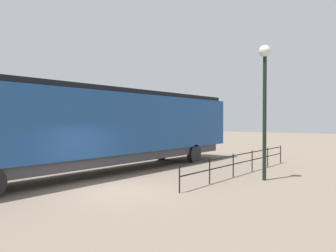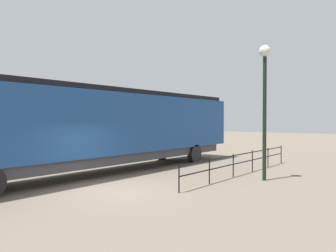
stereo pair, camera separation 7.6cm
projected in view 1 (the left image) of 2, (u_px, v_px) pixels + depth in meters
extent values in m
plane|color=#756656|center=(115.00, 191.00, 12.27)|extent=(120.00, 120.00, 0.00)
cube|color=navy|center=(104.00, 123.00, 16.28)|extent=(2.86, 18.89, 2.86)
cube|color=black|center=(197.00, 129.00, 22.96)|extent=(2.75, 2.09, 2.01)
cube|color=black|center=(104.00, 91.00, 16.26)|extent=(2.58, 18.13, 0.24)
cube|color=#38383D|center=(104.00, 157.00, 16.31)|extent=(2.58, 17.38, 0.45)
cylinder|color=black|center=(161.00, 151.00, 21.89)|extent=(0.30, 1.10, 1.10)
cylinder|color=black|center=(194.00, 154.00, 20.34)|extent=(0.30, 1.10, 1.10)
cylinder|color=black|center=(265.00, 118.00, 14.38)|extent=(0.16, 0.16, 5.39)
sphere|color=silver|center=(265.00, 51.00, 14.33)|extent=(0.50, 0.50, 0.50)
cube|color=black|center=(243.00, 154.00, 16.06)|extent=(0.04, 10.51, 0.04)
cube|color=black|center=(243.00, 162.00, 16.07)|extent=(0.04, 10.51, 0.04)
cylinder|color=black|center=(179.00, 178.00, 11.90)|extent=(0.05, 0.05, 1.06)
cylinder|color=black|center=(210.00, 171.00, 13.56)|extent=(0.05, 0.05, 1.06)
cylinder|color=black|center=(233.00, 165.00, 15.23)|extent=(0.05, 0.05, 1.06)
cylinder|color=black|center=(252.00, 161.00, 16.90)|extent=(0.05, 0.05, 1.06)
cylinder|color=black|center=(268.00, 157.00, 18.57)|extent=(0.05, 0.05, 1.06)
cylinder|color=black|center=(281.00, 154.00, 20.24)|extent=(0.05, 0.05, 1.06)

